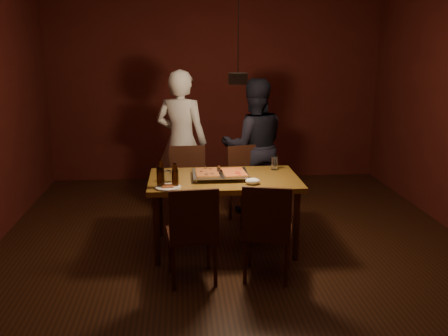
{
  "coord_description": "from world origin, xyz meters",
  "views": [
    {
      "loc": [
        -0.52,
        -4.59,
        2.07
      ],
      "look_at": [
        -0.11,
        0.23,
        0.85
      ],
      "focal_mm": 40.0,
      "sensor_mm": 36.0,
      "label": 1
    }
  ],
  "objects": [
    {
      "name": "beer_bottle_b",
      "position": [
        -0.59,
        -0.07,
        0.87
      ],
      "size": [
        0.06,
        0.06,
        0.24
      ],
      "color": "black",
      "rests_on": "dining_table"
    },
    {
      "name": "spatula",
      "position": [
        -0.16,
        0.26,
        0.81
      ],
      "size": [
        0.11,
        0.25,
        0.04
      ],
      "primitive_type": null,
      "rotation": [
        0.0,
        0.0,
        -0.1
      ],
      "color": "silver",
      "rests_on": "pizza_tray"
    },
    {
      "name": "chair_near_right",
      "position": [
        0.2,
        -0.55,
        0.54
      ],
      "size": [
        0.51,
        0.51,
        0.49
      ],
      "rotation": [
        0.0,
        0.0,
        -0.25
      ],
      "color": "#38190F",
      "rests_on": "floor"
    },
    {
      "name": "pizza_tray",
      "position": [
        -0.15,
        0.23,
        0.77
      ],
      "size": [
        0.59,
        0.5,
        0.05
      ],
      "primitive_type": "cube",
      "rotation": [
        0.0,
        0.0,
        0.1
      ],
      "color": "silver",
      "rests_on": "dining_table"
    },
    {
      "name": "pizza_cheese",
      "position": [
        -0.01,
        0.22,
        0.81
      ],
      "size": [
        0.25,
        0.38,
        0.02
      ],
      "primitive_type": "cube",
      "rotation": [
        0.0,
        0.0,
        0.07
      ],
      "color": "gold",
      "rests_on": "pizza_tray"
    },
    {
      "name": "water_glass_left",
      "position": [
        -0.67,
        0.12,
        0.8
      ],
      "size": [
        0.07,
        0.07,
        0.11
      ],
      "primitive_type": "cylinder",
      "color": "silver",
      "rests_on": "dining_table"
    },
    {
      "name": "plate_slice",
      "position": [
        -0.66,
        -0.1,
        0.76
      ],
      "size": [
        0.24,
        0.24,
        0.03
      ],
      "color": "white",
      "rests_on": "dining_table"
    },
    {
      "name": "water_glass_right",
      "position": [
        0.46,
        0.51,
        0.82
      ],
      "size": [
        0.07,
        0.07,
        0.14
      ],
      "primitive_type": "cylinder",
      "color": "silver",
      "rests_on": "dining_table"
    },
    {
      "name": "pizza_meat",
      "position": [
        -0.28,
        0.23,
        0.81
      ],
      "size": [
        0.24,
        0.36,
        0.02
      ],
      "primitive_type": "cube",
      "rotation": [
        0.0,
        0.0,
        0.03
      ],
      "color": "maroon",
      "rests_on": "pizza_tray"
    },
    {
      "name": "beer_bottle_a",
      "position": [
        -0.73,
        -0.06,
        0.89
      ],
      "size": [
        0.07,
        0.07,
        0.28
      ],
      "color": "black",
      "rests_on": "dining_table"
    },
    {
      "name": "room_shell",
      "position": [
        0.0,
        0.0,
        1.4
      ],
      "size": [
        6.0,
        6.0,
        6.0
      ],
      "color": "#371C0F",
      "rests_on": "ground"
    },
    {
      "name": "diner_dark",
      "position": [
        0.36,
        1.37,
        0.83
      ],
      "size": [
        0.84,
        0.67,
        1.66
      ],
      "primitive_type": "imported",
      "rotation": [
        0.0,
        0.0,
        3.19
      ],
      "color": "black",
      "rests_on": "floor"
    },
    {
      "name": "dining_table",
      "position": [
        -0.11,
        0.23,
        0.68
      ],
      "size": [
        1.5,
        0.9,
        0.75
      ],
      "color": "brown",
      "rests_on": "floor"
    },
    {
      "name": "chair_far_right",
      "position": [
        0.24,
        1.02,
        0.54
      ],
      "size": [
        0.52,
        0.52,
        0.49
      ],
      "rotation": [
        0.0,
        0.0,
        3.42
      ],
      "color": "#38190F",
      "rests_on": "floor"
    },
    {
      "name": "diner_white",
      "position": [
        -0.53,
        1.46,
        0.88
      ],
      "size": [
        0.75,
        0.62,
        1.76
      ],
      "primitive_type": "imported",
      "rotation": [
        0.0,
        0.0,
        2.78
      ],
      "color": "silver",
      "rests_on": "floor"
    },
    {
      "name": "chair_far_left",
      "position": [
        -0.46,
        1.04,
        0.54
      ],
      "size": [
        0.42,
        0.42,
        0.49
      ],
      "rotation": [
        0.0,
        0.0,
        3.14
      ],
      "color": "#38190F",
      "rests_on": "floor"
    },
    {
      "name": "chair_near_left",
      "position": [
        -0.45,
        -0.56,
        0.54
      ],
      "size": [
        0.46,
        0.46,
        0.49
      ],
      "rotation": [
        0.0,
        0.0,
        0.11
      ],
      "color": "#38190F",
      "rests_on": "floor"
    },
    {
      "name": "napkin",
      "position": [
        0.15,
        -0.04,
        0.78
      ],
      "size": [
        0.14,
        0.11,
        0.06
      ],
      "primitive_type": "ellipsoid",
      "color": "white",
      "rests_on": "dining_table"
    },
    {
      "name": "pendant_lamp",
      "position": [
        0.0,
        0.0,
        1.76
      ],
      "size": [
        0.18,
        0.18,
        1.1
      ],
      "color": "black",
      "rests_on": "ceiling"
    }
  ]
}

